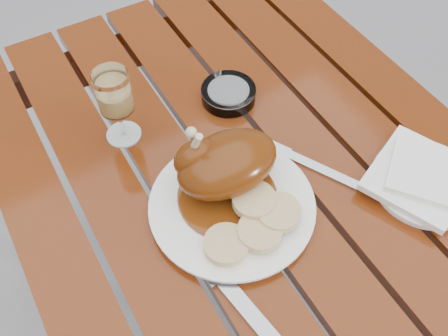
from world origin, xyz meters
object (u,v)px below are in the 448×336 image
at_px(wine_glass, 117,107).
at_px(side_plate, 425,183).
at_px(ashtray, 228,94).
at_px(dinner_plate, 232,206).
at_px(table, 259,286).

distance_m(wine_glass, side_plate, 0.54).
bearing_deg(ashtray, dinner_plate, -119.30).
height_order(table, side_plate, side_plate).
distance_m(dinner_plate, ashtray, 0.25).
bearing_deg(ashtray, side_plate, -62.07).
bearing_deg(side_plate, wine_glass, 137.55).
xyz_separation_m(dinner_plate, side_plate, (0.31, -0.12, -0.00)).
relative_size(dinner_plate, wine_glass, 1.82).
relative_size(dinner_plate, ashtray, 2.58).
xyz_separation_m(dinner_plate, ashtray, (0.12, 0.22, 0.00)).
xyz_separation_m(table, wine_glass, (-0.16, 0.25, 0.45)).
bearing_deg(dinner_plate, side_plate, -22.10).
height_order(dinner_plate, wine_glass, wine_glass).
xyz_separation_m(wine_glass, ashtray, (0.21, -0.02, -0.06)).
distance_m(side_plate, ashtray, 0.39).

